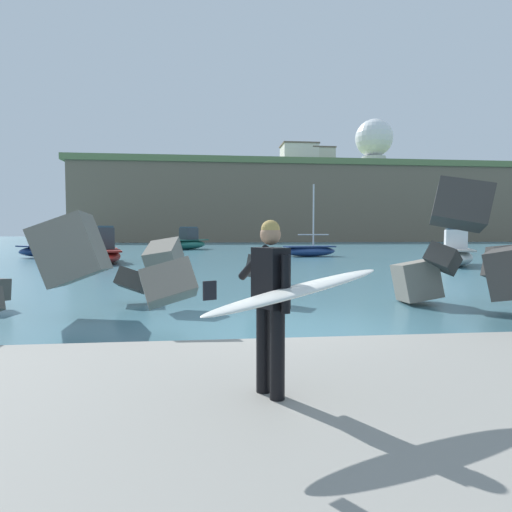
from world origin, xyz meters
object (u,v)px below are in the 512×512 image
at_px(boat_mid_centre, 309,250).
at_px(station_building_west, 322,158).
at_px(surfer_with_board, 279,295).
at_px(boat_mid_left, 455,253).
at_px(station_building_central, 299,156).
at_px(boat_near_left, 106,251).
at_px(radar_dome, 374,142).
at_px(boat_near_centre, 187,242).
at_px(boat_far_centre, 50,248).

height_order(boat_mid_centre, station_building_west, station_building_west).
height_order(surfer_with_board, boat_mid_left, boat_mid_left).
relative_size(boat_mid_left, station_building_central, 0.69).
xyz_separation_m(surfer_with_board, station_building_central, (19.07, 90.69, 17.47)).
distance_m(boat_near_left, station_building_west, 75.12).
xyz_separation_m(boat_mid_left, station_building_central, (5.88, 71.71, 18.06)).
bearing_deg(radar_dome, boat_mid_centre, -115.03).
bearing_deg(surfer_with_board, station_building_west, 75.00).
bearing_deg(station_building_west, boat_mid_left, -98.73).
bearing_deg(radar_dome, station_building_central, -167.85).
height_order(radar_dome, station_building_central, radar_dome).
relative_size(boat_mid_centre, station_building_west, 1.08).
height_order(surfer_with_board, boat_near_centre, boat_near_centre).
relative_size(boat_mid_left, boat_far_centre, 1.09).
height_order(surfer_with_board, station_building_west, station_building_west).
bearing_deg(boat_mid_centre, station_building_west, 74.43).
distance_m(boat_mid_centre, station_building_central, 65.43).
bearing_deg(surfer_with_board, boat_mid_centre, 76.22).
distance_m(surfer_with_board, boat_far_centre, 33.09).
relative_size(boat_near_left, boat_mid_centre, 1.15).
xyz_separation_m(surfer_with_board, boat_near_left, (-7.19, 23.85, -0.58)).
distance_m(boat_near_centre, station_building_central, 54.79).
xyz_separation_m(boat_near_left, boat_far_centre, (-5.70, 6.62, 0.02)).
relative_size(boat_near_left, radar_dome, 0.54).
bearing_deg(boat_mid_left, station_building_central, 85.31).
height_order(boat_far_centre, station_building_central, station_building_central).
bearing_deg(radar_dome, boat_near_left, -122.41).
distance_m(boat_near_centre, radar_dome, 68.97).
distance_m(boat_near_left, boat_far_centre, 8.74).
bearing_deg(boat_near_left, radar_dome, 57.59).
distance_m(boat_mid_left, station_building_west, 73.83).
height_order(boat_near_left, station_building_central, station_building_central).
relative_size(surfer_with_board, boat_mid_left, 0.37).
xyz_separation_m(boat_near_centre, boat_mid_centre, (10.32, -14.95, -0.31)).
distance_m(boat_mid_left, station_building_central, 74.18).
xyz_separation_m(boat_near_left, station_building_central, (26.26, 66.84, 18.05)).
bearing_deg(station_building_west, station_building_central, 170.36).
bearing_deg(boat_near_left, boat_mid_centre, 19.82).
bearing_deg(radar_dome, surfer_with_board, -111.75).
height_order(boat_far_centre, station_building_west, station_building_west).
distance_m(boat_far_centre, radar_dome, 84.85).
bearing_deg(station_building_central, boat_near_left, -111.45).
relative_size(surfer_with_board, boat_near_centre, 0.33).
relative_size(surfer_with_board, boat_near_left, 0.31).
bearing_deg(boat_mid_centre, station_building_central, 79.03).
bearing_deg(boat_mid_left, surfer_with_board, -124.77).
bearing_deg(boat_mid_centre, boat_far_centre, 175.81).
bearing_deg(boat_near_centre, boat_near_left, -101.22).
xyz_separation_m(boat_near_left, radar_dome, (44.99, 70.87, 22.43)).
distance_m(surfer_with_board, station_building_central, 94.31).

